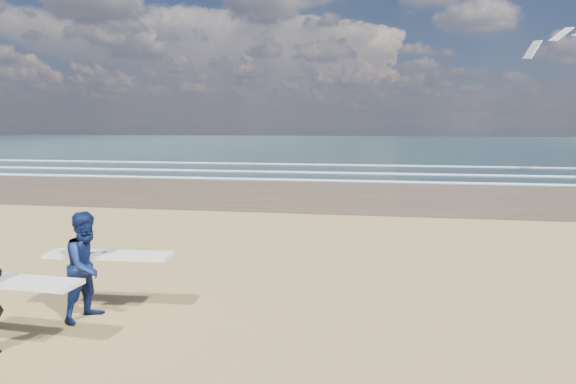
# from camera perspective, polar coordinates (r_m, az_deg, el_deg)

# --- Properties ---
(ocean) EXTENTS (220.00, 100.00, 0.02)m
(ocean) POSITION_cam_1_polar(r_m,az_deg,el_deg) (80.13, 21.50, 4.80)
(ocean) COLOR #182E36
(ocean) RESTS_ON ground
(surfer_far) EXTENTS (2.23, 1.23, 1.86)m
(surfer_far) POSITION_cam_1_polar(r_m,az_deg,el_deg) (9.47, -21.20, -7.55)
(surfer_far) COLOR #0D1B4B
(surfer_far) RESTS_ON ground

